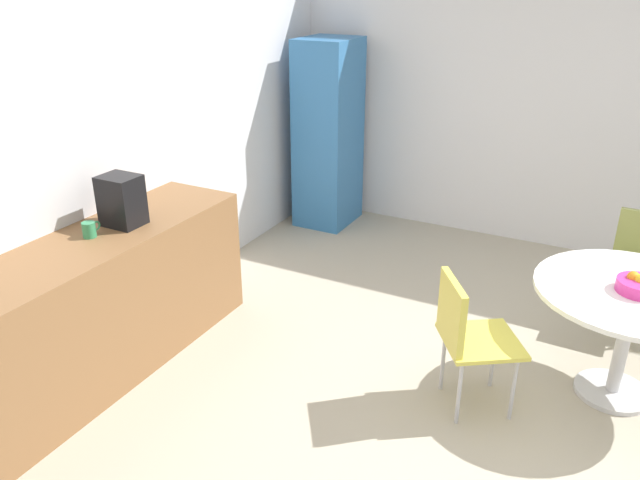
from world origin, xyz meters
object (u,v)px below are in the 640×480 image
mug_white (90,229)px  coffee_maker (122,200)px  locker_cabinet (328,134)px  round_table (630,310)px  chair_yellow (466,329)px  fruit_bowl (640,285)px

mug_white → coffee_maker: size_ratio=0.40×
locker_cabinet → round_table: locker_cabinet is taller
chair_yellow → fruit_bowl: size_ratio=3.29×
locker_cabinet → chair_yellow: (-2.27, -2.03, -0.38)m
round_table → coffee_maker: coffee_maker is taller
chair_yellow → mug_white: mug_white is taller
chair_yellow → fruit_bowl: 1.01m
fruit_bowl → chair_yellow: bearing=122.3°
locker_cabinet → mug_white: 2.91m
fruit_bowl → coffee_maker: bearing=107.1°
locker_cabinet → chair_yellow: locker_cabinet is taller
fruit_bowl → round_table: bearing=47.0°
round_table → coffee_maker: 3.11m
locker_cabinet → coffee_maker: 2.66m
round_table → chair_yellow: size_ratio=1.33×
round_table → coffee_maker: (-0.92, 2.93, 0.47)m
locker_cabinet → mug_white: bearing=177.3°
round_table → mug_white: 3.21m
chair_yellow → coffee_maker: size_ratio=2.59×
round_table → fruit_bowl: fruit_bowl is taller
round_table → mug_white: size_ratio=8.56×
chair_yellow → coffee_maker: (-0.39, 2.13, 0.54)m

